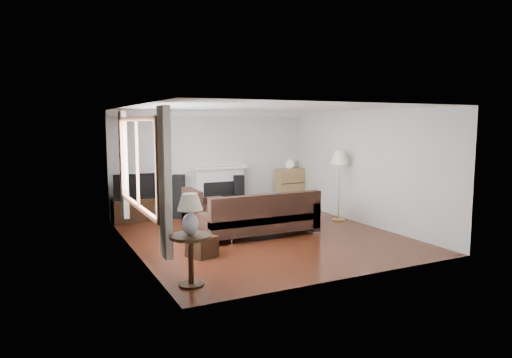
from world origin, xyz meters
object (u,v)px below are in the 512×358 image
bookshelf (289,188)px  side_table (191,260)px  sectional_sofa (259,215)px  floor_lamp (339,186)px  coffee_table (231,212)px  tv_stand (136,210)px

bookshelf → side_table: 6.24m
sectional_sofa → side_table: size_ratio=3.56×
bookshelf → floor_lamp: floor_lamp is taller
coffee_table → tv_stand: bearing=165.4°
coffee_table → floor_lamp: floor_lamp is taller
coffee_table → side_table: side_table is taller
sectional_sofa → side_table: sectional_sofa is taller
bookshelf → floor_lamp: size_ratio=0.63×
tv_stand → floor_lamp: 4.64m
sectional_sofa → side_table: 2.97m
floor_lamp → side_table: bearing=-149.7°
floor_lamp → side_table: size_ratio=2.25×
tv_stand → sectional_sofa: sectional_sofa is taller
tv_stand → bookshelf: bookshelf is taller
tv_stand → side_table: side_table is taller
coffee_table → side_table: (-2.13, -3.60, 0.15)m
tv_stand → floor_lamp: (4.17, -1.97, 0.54)m
coffee_table → floor_lamp: (2.24, -1.05, 0.60)m
sectional_sofa → coffee_table: sectional_sofa is taller
sectional_sofa → side_table: (-2.09, -2.10, -0.05)m
sectional_sofa → floor_lamp: 2.35m
tv_stand → side_table: 4.53m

